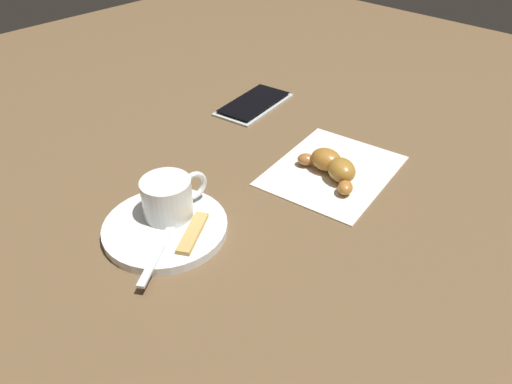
# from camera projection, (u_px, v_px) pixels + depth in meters

# --- Properties ---
(ground_plane) EXTENTS (1.80, 1.80, 0.00)m
(ground_plane) POSITION_uv_depth(u_px,v_px,m) (256.00, 198.00, 0.63)
(ground_plane) COLOR brown
(saucer) EXTENTS (0.15, 0.15, 0.01)m
(saucer) POSITION_uv_depth(u_px,v_px,m) (165.00, 228.00, 0.58)
(saucer) COLOR white
(saucer) RESTS_ON ground
(espresso_cup) EXTENTS (0.09, 0.06, 0.05)m
(espresso_cup) POSITION_uv_depth(u_px,v_px,m) (169.00, 197.00, 0.58)
(espresso_cup) COLOR white
(espresso_cup) RESTS_ON saucer
(teaspoon) EXTENTS (0.12, 0.09, 0.01)m
(teaspoon) POSITION_uv_depth(u_px,v_px,m) (167.00, 228.00, 0.56)
(teaspoon) COLOR silver
(teaspoon) RESTS_ON saucer
(sugar_packet) EXTENTS (0.07, 0.05, 0.01)m
(sugar_packet) POSITION_uv_depth(u_px,v_px,m) (193.00, 233.00, 0.56)
(sugar_packet) COLOR tan
(sugar_packet) RESTS_ON saucer
(napkin) EXTENTS (0.21, 0.18, 0.00)m
(napkin) POSITION_uv_depth(u_px,v_px,m) (332.00, 170.00, 0.68)
(napkin) COLOR silver
(napkin) RESTS_ON ground
(croissant) EXTENTS (0.06, 0.11, 0.03)m
(croissant) POSITION_uv_depth(u_px,v_px,m) (332.00, 166.00, 0.66)
(croissant) COLOR #A66A2D
(croissant) RESTS_ON napkin
(cell_phone) EXTENTS (0.16, 0.10, 0.01)m
(cell_phone) POSITION_uv_depth(u_px,v_px,m) (254.00, 104.00, 0.85)
(cell_phone) COLOR #B6BEBC
(cell_phone) RESTS_ON ground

